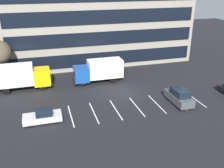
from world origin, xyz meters
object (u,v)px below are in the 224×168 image
at_px(box_truck_yellow, 21,76).
at_px(suv_charcoal, 179,96).
at_px(box_truck_blue, 99,70).
at_px(sedan_silver, 43,116).

height_order(box_truck_yellow, suv_charcoal, box_truck_yellow).
distance_m(box_truck_yellow, box_truck_blue, 11.55).
distance_m(sedan_silver, suv_charcoal, 17.19).
height_order(box_truck_yellow, box_truck_blue, box_truck_yellow).
bearing_deg(suv_charcoal, box_truck_yellow, 151.85).
relative_size(box_truck_yellow, suv_charcoal, 1.76).
xyz_separation_m(box_truck_yellow, sedan_silver, (2.57, -10.43, -1.38)).
xyz_separation_m(box_truck_blue, sedan_silver, (-8.97, -10.07, -1.28)).
bearing_deg(box_truck_yellow, box_truck_blue, -1.80).
bearing_deg(box_truck_blue, box_truck_yellow, 178.20).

